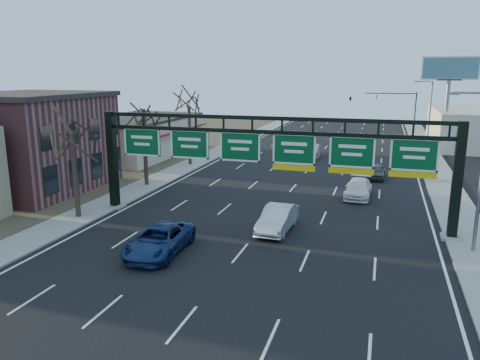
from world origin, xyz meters
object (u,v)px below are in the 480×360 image
(sign_gantry, at_px, (269,155))
(car_silver_sedan, at_px, (278,219))
(car_blue_suv, at_px, (159,240))
(car_white_wagon, at_px, (358,188))

(sign_gantry, distance_m, car_silver_sedan, 4.28)
(car_blue_suv, relative_size, car_silver_sedan, 1.15)
(car_silver_sedan, height_order, car_white_wagon, car_silver_sedan)
(car_blue_suv, height_order, car_white_wagon, car_blue_suv)
(sign_gantry, xyz_separation_m, car_white_wagon, (5.49, 8.51, -3.92))
(sign_gantry, distance_m, car_blue_suv, 9.41)
(car_blue_suv, height_order, car_silver_sedan, car_silver_sedan)
(sign_gantry, bearing_deg, car_silver_sedan, -58.14)
(sign_gantry, relative_size, car_blue_suv, 4.40)
(car_blue_suv, relative_size, car_white_wagon, 1.13)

